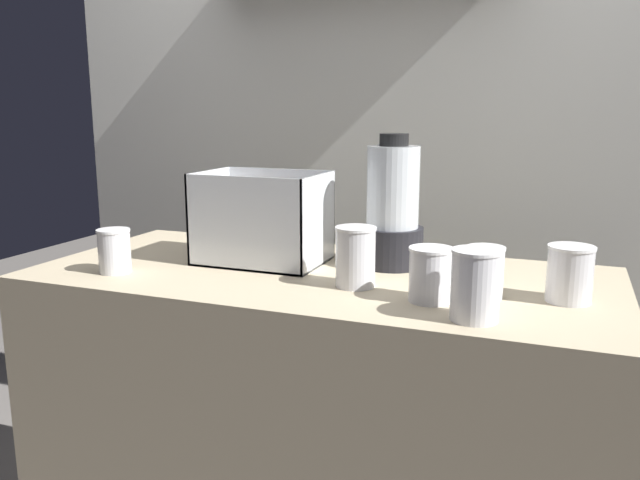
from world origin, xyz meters
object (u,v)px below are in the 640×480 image
(juice_cup_orange_right, at_px, (484,276))
(juice_cup_pomegranate_rightmost, at_px, (570,276))
(juice_cup_orange_middle, at_px, (430,278))
(blender_pitcher, at_px, (392,211))
(juice_cup_mango_far_right, at_px, (475,290))
(juice_cup_beet_left, at_px, (355,261))
(juice_cup_pomegranate_far_left, at_px, (115,253))
(carrot_display_bin, at_px, (264,234))

(juice_cup_orange_right, height_order, juice_cup_pomegranate_rightmost, juice_cup_pomegranate_rightmost)
(juice_cup_orange_middle, distance_m, juice_cup_orange_right, 0.12)
(blender_pitcher, xyz_separation_m, juice_cup_mango_far_right, (0.26, -0.35, -0.08))
(juice_cup_beet_left, height_order, juice_cup_pomegranate_rightmost, juice_cup_beet_left)
(blender_pitcher, height_order, juice_cup_orange_right, blender_pitcher)
(juice_cup_pomegranate_far_left, distance_m, juice_cup_orange_middle, 0.76)
(carrot_display_bin, distance_m, juice_cup_orange_right, 0.59)
(juice_cup_beet_left, relative_size, juice_cup_mango_far_right, 1.00)
(juice_cup_pomegranate_far_left, bearing_deg, carrot_display_bin, 38.26)
(juice_cup_beet_left, xyz_separation_m, juice_cup_orange_middle, (0.18, -0.05, -0.01))
(juice_cup_orange_right, height_order, juice_cup_mango_far_right, juice_cup_mango_far_right)
(blender_pitcher, height_order, juice_cup_pomegranate_far_left, blender_pitcher)
(blender_pitcher, relative_size, juice_cup_pomegranate_rightmost, 2.82)
(juice_cup_pomegranate_far_left, relative_size, juice_cup_beet_left, 0.79)
(blender_pitcher, bearing_deg, juice_cup_pomegranate_rightmost, -21.27)
(juice_cup_beet_left, distance_m, juice_cup_mango_far_right, 0.31)
(juice_cup_pomegranate_far_left, bearing_deg, juice_cup_pomegranate_rightmost, 7.91)
(juice_cup_mango_far_right, bearing_deg, juice_cup_pomegranate_rightmost, 48.91)
(juice_cup_pomegranate_far_left, bearing_deg, juice_cup_beet_left, 9.13)
(blender_pitcher, xyz_separation_m, juice_cup_pomegranate_far_left, (-0.61, -0.31, -0.09))
(juice_cup_orange_right, relative_size, juice_cup_pomegranate_rightmost, 0.94)
(carrot_display_bin, relative_size, blender_pitcher, 0.95)
(juice_cup_orange_middle, xyz_separation_m, juice_cup_pomegranate_rightmost, (0.27, 0.10, 0.00))
(carrot_display_bin, xyz_separation_m, juice_cup_pomegranate_rightmost, (0.74, -0.09, -0.02))
(juice_cup_orange_middle, height_order, juice_cup_mango_far_right, juice_cup_mango_far_right)
(juice_cup_orange_right, bearing_deg, juice_cup_pomegranate_rightmost, 11.81)
(blender_pitcher, relative_size, juice_cup_pomegranate_far_left, 3.11)
(juice_cup_pomegranate_rightmost, bearing_deg, carrot_display_bin, 173.33)
(juice_cup_pomegranate_far_left, xyz_separation_m, juice_cup_orange_middle, (0.76, 0.04, 0.00))
(juice_cup_mango_far_right, distance_m, juice_cup_pomegranate_rightmost, 0.25)
(blender_pitcher, height_order, juice_cup_pomegranate_rightmost, blender_pitcher)
(blender_pitcher, xyz_separation_m, juice_cup_orange_middle, (0.15, -0.26, -0.09))
(juice_cup_pomegranate_rightmost, bearing_deg, juice_cup_beet_left, -173.68)
(juice_cup_pomegranate_rightmost, bearing_deg, juice_cup_orange_middle, -159.37)
(juice_cup_orange_middle, xyz_separation_m, juice_cup_orange_right, (0.10, 0.07, -0.00))
(carrot_display_bin, height_order, juice_cup_mango_far_right, carrot_display_bin)
(carrot_display_bin, xyz_separation_m, juice_cup_orange_right, (0.57, -0.12, -0.03))
(juice_cup_mango_far_right, bearing_deg, juice_cup_pomegranate_far_left, 176.95)
(blender_pitcher, bearing_deg, juice_cup_orange_middle, -59.90)
(juice_cup_orange_middle, height_order, juice_cup_pomegranate_rightmost, juice_cup_pomegranate_rightmost)
(juice_cup_beet_left, bearing_deg, juice_cup_pomegranate_far_left, -170.87)
(juice_cup_pomegranate_far_left, bearing_deg, juice_cup_mango_far_right, -3.05)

